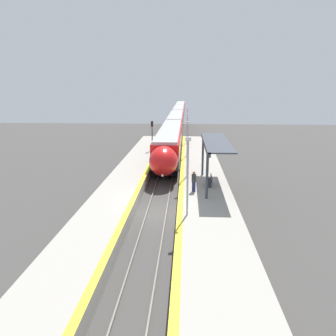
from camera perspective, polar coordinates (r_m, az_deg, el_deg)
name	(u,v)px	position (r m, az deg, el deg)	size (l,w,h in m)	color
ground_plane	(157,213)	(24.48, -1.98, -7.86)	(120.00, 120.00, 0.00)	#423F3D
rail_left	(147,212)	(24.53, -3.67, -7.65)	(0.08, 90.00, 0.15)	slate
rail_right	(166,212)	(24.41, -0.28, -7.74)	(0.08, 90.00, 0.15)	slate
train	(177,117)	(76.52, 1.64, 8.81)	(2.85, 95.97, 3.88)	black
platform_right	(207,208)	(24.26, 6.73, -6.89)	(4.20, 64.00, 1.01)	#9E998E
platform_left	(112,206)	(24.81, -9.73, -6.51)	(3.55, 64.00, 1.01)	#9E998E
platform_bench	(210,180)	(27.70, 7.31, -2.11)	(0.44, 1.69, 0.89)	#2D333D
person_waiting	(194,181)	(25.89, 4.52, -2.30)	(0.36, 0.22, 1.67)	navy
railway_signal	(152,136)	(42.74, -2.78, 5.63)	(0.28, 0.28, 4.80)	#59595E
lamppost_near	(188,171)	(20.63, 3.45, -0.55)	(0.36, 0.20, 5.10)	#9E9EA3
lamppost_mid	(187,145)	(29.79, 3.41, 3.97)	(0.36, 0.20, 5.10)	#9E9EA3
lamppost_far	(187,132)	(39.05, 3.39, 6.36)	(0.36, 0.20, 5.10)	#9E9EA3
lamppost_farthest	(187,123)	(48.35, 3.37, 7.83)	(0.36, 0.20, 5.10)	#9E9EA3
station_canopy	(212,144)	(27.09, 7.71, 4.11)	(2.02, 9.72, 3.79)	#333842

